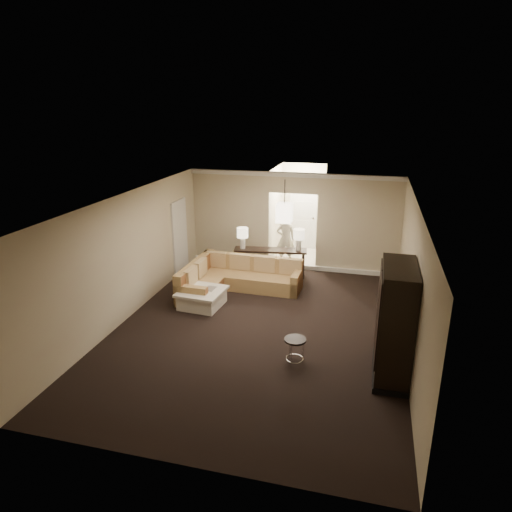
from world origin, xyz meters
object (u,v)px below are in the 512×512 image
(console_table, at_px, (270,260))
(armoire, at_px, (394,324))
(drink_table, at_px, (295,346))
(coffee_table, at_px, (202,298))
(person, at_px, (286,236))
(sectional_sofa, at_px, (234,279))

(console_table, relative_size, armoire, 1.00)
(console_table, distance_m, drink_table, 4.55)
(coffee_table, relative_size, drink_table, 2.16)
(console_table, height_order, drink_table, console_table)
(console_table, height_order, armoire, armoire)
(console_table, xyz_separation_m, armoire, (3.16, -4.23, 0.52))
(console_table, relative_size, drink_table, 4.03)
(armoire, xyz_separation_m, drink_table, (-1.71, -0.09, -0.62))
(coffee_table, relative_size, console_table, 0.54)
(armoire, height_order, drink_table, armoire)
(coffee_table, height_order, person, person)
(sectional_sofa, relative_size, armoire, 1.35)
(person, bearing_deg, coffee_table, 60.72)
(sectional_sofa, bearing_deg, coffee_table, -111.21)
(sectional_sofa, height_order, person, person)
(coffee_table, height_order, console_table, console_table)
(sectional_sofa, bearing_deg, person, 71.07)
(coffee_table, distance_m, console_table, 2.64)
(drink_table, relative_size, person, 0.30)
(coffee_table, distance_m, armoire, 4.74)
(sectional_sofa, distance_m, console_table, 1.46)
(coffee_table, xyz_separation_m, drink_table, (2.58, -1.94, 0.16))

